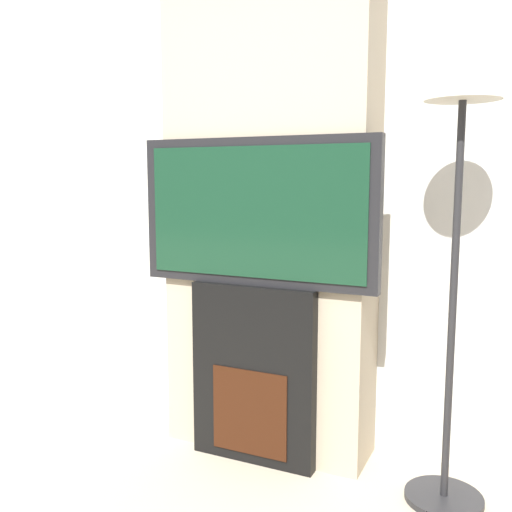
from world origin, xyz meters
TOP-DOWN VIEW (x-y plane):
  - wall_back at (0.00, 2.03)m, footprint 6.00×0.06m
  - chimney_breast at (0.00, 1.84)m, footprint 0.99×0.32m
  - fireplace at (0.00, 1.68)m, footprint 0.61×0.15m
  - television at (0.00, 1.67)m, footprint 1.14×0.07m
  - floor_lamp at (0.86, 1.67)m, footprint 0.32×0.32m

SIDE VIEW (x-z plane):
  - fireplace at x=0.00m, z-range 0.00..0.84m
  - television at x=0.00m, z-range 0.84..1.51m
  - floor_lamp at x=0.86m, z-range 0.37..2.09m
  - wall_back at x=0.00m, z-range 0.00..2.70m
  - chimney_breast at x=0.00m, z-range 0.00..2.70m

